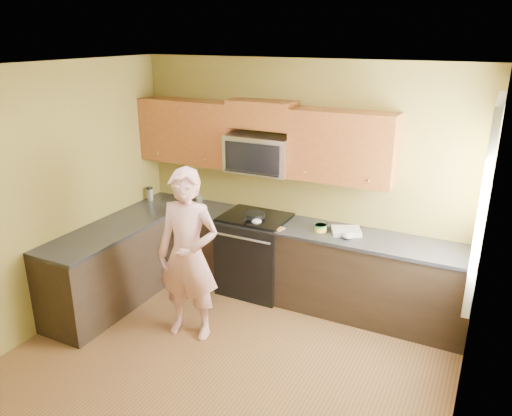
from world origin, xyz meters
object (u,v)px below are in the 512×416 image
Objects in this scene: microwave at (260,172)px; travel_mug at (150,200)px; frying_pan at (255,217)px; stove at (255,253)px; butter_tub at (320,231)px; woman at (188,255)px.

microwave reaches higher than travel_mug.
frying_pan is (0.01, -0.16, -0.50)m from microwave.
stove is 7.17× the size of butter_tub.
butter_tub is at bearing 8.87° from frying_pan.
woman is 1.73m from travel_mug.
microwave is at bearing 5.24° from travel_mug.
woman is at bearing -98.91° from stove.
microwave is (0.00, 0.12, 0.97)m from stove.
woman reaches higher than microwave.
microwave is 5.73× the size of butter_tub.
frying_pan is 0.80m from butter_tub.
stove is at bearing 177.90° from butter_tub.
frying_pan is 1.51m from travel_mug.
woman is (-0.18, -1.24, -0.57)m from microwave.
travel_mug is (-1.50, -0.14, -0.53)m from microwave.
butter_tub is at bearing -10.82° from microwave.
butter_tub reaches higher than stove.
butter_tub is at bearing -2.10° from stove.
woman is 1.10m from frying_pan.
travel_mug is (-1.51, 0.02, -0.03)m from frying_pan.
microwave reaches higher than stove.
frying_pan is at bearing -71.61° from stove.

